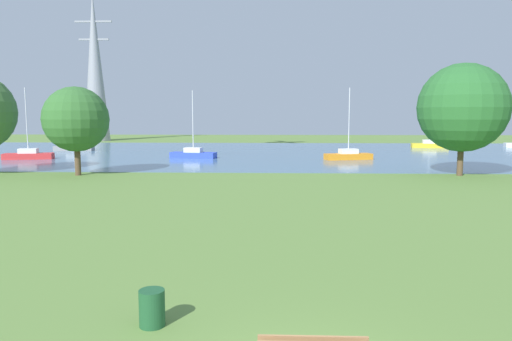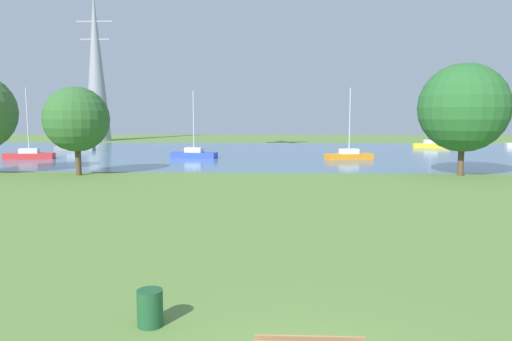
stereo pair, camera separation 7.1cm
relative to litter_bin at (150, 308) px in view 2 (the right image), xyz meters
The scene contains 11 objects.
ground_plane 19.76m from the litter_bin, 80.46° to the left, with size 160.00×160.00×0.00m, color olive.
litter_bin is the anchor object (origin of this frame).
water_surface 47.60m from the litter_bin, 86.06° to the left, with size 140.00×40.00×0.02m, color teal.
sailboat_orange 40.36m from the litter_bin, 75.34° to the left, with size 5.02×2.62×7.24m.
sailboat_yellow 62.08m from the litter_bin, 67.07° to the left, with size 4.95×2.10×7.02m.
sailboat_red 44.50m from the litter_bin, 120.64° to the left, with size 5.01×2.52×7.30m.
sailboat_gray 55.14m from the litter_bin, 114.56° to the left, with size 4.89×1.84×7.74m.
sailboat_blue 40.66m from the litter_bin, 98.34° to the left, with size 4.99×2.32×7.07m.
tree_west_far 28.59m from the litter_bin, 115.53° to the left, with size 4.87×4.87×6.66m.
tree_west_near 31.60m from the litter_bin, 57.83° to the left, with size 6.58×6.58×8.37m.
electricity_pylon 79.72m from the litter_bin, 111.22° to the left, with size 6.40×4.40×25.59m.
Camera 2 is at (-0.58, -7.31, 4.56)m, focal length 33.53 mm.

